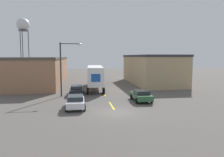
% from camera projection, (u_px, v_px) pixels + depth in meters
% --- Properties ---
extents(ground_plane, '(160.00, 160.00, 0.00)m').
position_uv_depth(ground_plane, '(116.00, 112.00, 21.93)').
color(ground_plane, '#56514C').
extents(road_centerline, '(0.20, 20.26, 0.01)m').
position_uv_depth(road_centerline, '(104.00, 94.00, 33.04)').
color(road_centerline, yellow).
rests_on(road_centerline, ground_plane).
extents(warehouse_left, '(8.82, 29.48, 5.48)m').
position_uv_depth(warehouse_left, '(42.00, 70.00, 46.44)').
color(warehouse_left, '#9E7051').
rests_on(warehouse_left, ground_plane).
extents(warehouse_right, '(8.33, 18.83, 5.93)m').
position_uv_depth(warehouse_right, '(151.00, 69.00, 45.43)').
color(warehouse_right, tan).
rests_on(warehouse_right, ground_plane).
extents(semi_truck, '(3.29, 13.36, 3.96)m').
position_uv_depth(semi_truck, '(95.00, 75.00, 37.86)').
color(semi_truck, navy).
rests_on(semi_truck, ground_plane).
extents(parked_car_right_near, '(2.07, 4.37, 1.41)m').
position_uv_depth(parked_car_right_near, '(141.00, 95.00, 27.42)').
color(parked_car_right_near, '#2D5B38').
rests_on(parked_car_right_near, ground_plane).
extents(parked_car_left_far, '(2.07, 4.37, 1.41)m').
position_uv_depth(parked_car_left_far, '(77.00, 90.00, 31.95)').
color(parked_car_left_far, black).
rests_on(parked_car_left_far, ground_plane).
extents(parked_car_left_near, '(2.07, 4.37, 1.41)m').
position_uv_depth(parked_car_left_near, '(76.00, 101.00, 23.64)').
color(parked_car_left_near, silver).
rests_on(parked_car_left_near, ground_plane).
extents(water_tower, '(4.44, 4.44, 18.86)m').
position_uv_depth(water_tower, '(23.00, 26.00, 75.32)').
color(water_tower, '#47474C').
rests_on(water_tower, ground_plane).
extents(street_lamp, '(2.98, 0.32, 7.52)m').
position_uv_depth(street_lamp, '(63.00, 65.00, 30.39)').
color(street_lamp, '#2D2D30').
rests_on(street_lamp, ground_plane).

